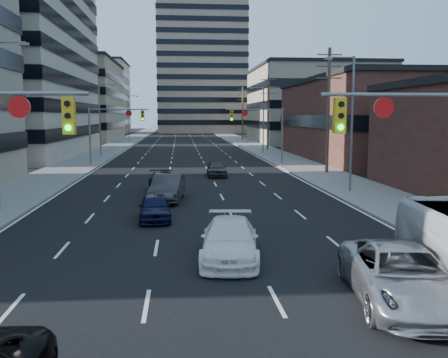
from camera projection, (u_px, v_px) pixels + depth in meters
name	position (u px, v px, depth m)	size (l,w,h in m)	color
road_surface	(183.00, 135.00, 136.27)	(18.00, 300.00, 0.02)	black
sidewalk_left	(140.00, 134.00, 135.24)	(5.00, 300.00, 0.15)	slate
sidewalk_right	(224.00, 134.00, 137.27)	(5.00, 300.00, 0.15)	slate
office_left_far	(67.00, 102.00, 103.50)	(20.00, 30.00, 16.00)	gray
storefront_right_mid	(391.00, 121.00, 58.77)	(20.00, 30.00, 9.00)	#472119
office_right_far	(314.00, 106.00, 96.09)	(22.00, 28.00, 14.00)	gray
apartment_tower	(201.00, 37.00, 152.90)	(26.00, 26.00, 58.00)	gray
bg_block_left	(84.00, 99.00, 142.42)	(24.00, 24.00, 20.00)	#ADA089
bg_block_right	(298.00, 113.00, 138.33)	(22.00, 22.00, 12.00)	gray
signal_near_right	(442.00, 142.00, 15.83)	(6.59, 0.33, 6.00)	slate
signal_far_left	(112.00, 124.00, 51.06)	(6.09, 0.33, 6.00)	slate
signal_far_right	(261.00, 124.00, 52.41)	(6.09, 0.33, 6.00)	slate
utility_pole_block	(328.00, 108.00, 43.73)	(2.20, 0.28, 11.00)	#4C3D2D
utility_pole_midblock	(268.00, 111.00, 73.38)	(2.20, 0.28, 11.00)	#4C3D2D
utility_pole_distant	(243.00, 113.00, 103.02)	(2.20, 0.28, 11.00)	#4C3D2D
streetlight_left_mid	(101.00, 116.00, 60.61)	(2.03, 0.22, 9.00)	slate
streetlight_left_far	(129.00, 116.00, 95.20)	(2.03, 0.22, 9.00)	slate
streetlight_right_near	(350.00, 117.00, 32.79)	(2.03, 0.22, 9.00)	slate
streetlight_right_far	(262.00, 116.00, 67.38)	(2.03, 0.22, 9.00)	slate
white_van	(230.00, 240.00, 17.87)	(2.01, 4.94, 1.43)	white
silver_suv	(402.00, 275.00, 13.70)	(2.63, 5.71, 1.59)	#A6A6AA
sedan_blue	(155.00, 207.00, 24.65)	(1.53, 3.79, 1.29)	black
sedan_grey_center	(168.00, 188.00, 30.27)	(1.69, 4.84, 1.60)	#333335
sedan_black_far	(163.00, 182.00, 33.77)	(1.87, 4.61, 1.34)	black
sedan_grey_right	(217.00, 168.00, 42.48)	(1.61, 4.01, 1.37)	#3A3A3D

